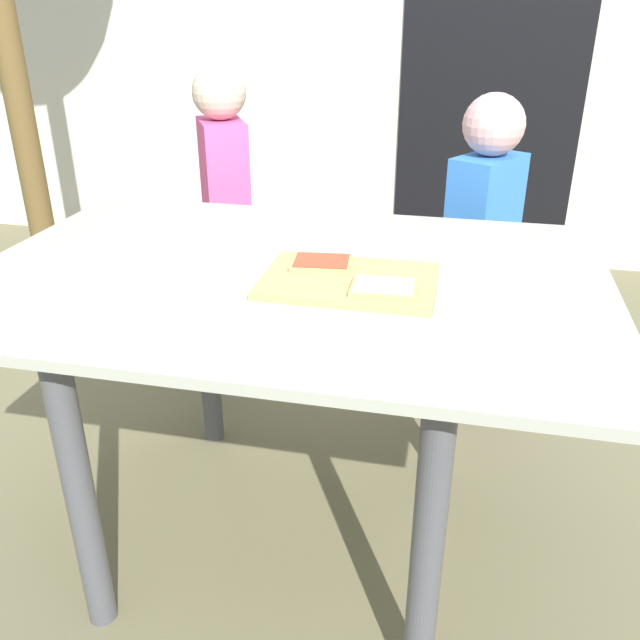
{
  "coord_description": "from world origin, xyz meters",
  "views": [
    {
      "loc": [
        0.37,
        -1.32,
        1.29
      ],
      "look_at": [
        0.07,
        0.0,
        0.64
      ],
      "focal_mm": 37.3,
      "sensor_mm": 36.0,
      "label": 1
    }
  ],
  "objects_px": {
    "dining_table": "(288,318)",
    "pizza_slice_near_right": "(384,287)",
    "plate_white_left": "(178,242)",
    "plate_white_right": "(469,268)",
    "child_left": "(226,205)",
    "cutting_board": "(349,281)",
    "child_right": "(481,239)",
    "pizza_slice_far_left": "(322,263)"
  },
  "relations": [
    {
      "from": "cutting_board",
      "to": "plate_white_right",
      "type": "distance_m",
      "value": 0.28
    },
    {
      "from": "plate_white_right",
      "to": "child_left",
      "type": "relative_size",
      "value": 0.21
    },
    {
      "from": "pizza_slice_near_right",
      "to": "plate_white_left",
      "type": "height_order",
      "value": "pizza_slice_near_right"
    },
    {
      "from": "pizza_slice_far_left",
      "to": "child_left",
      "type": "bearing_deg",
      "value": 122.77
    },
    {
      "from": "cutting_board",
      "to": "child_right",
      "type": "xyz_separation_m",
      "value": [
        0.28,
        0.79,
        -0.14
      ]
    },
    {
      "from": "child_left",
      "to": "child_right",
      "type": "distance_m",
      "value": 0.88
    },
    {
      "from": "cutting_board",
      "to": "pizza_slice_near_right",
      "type": "relative_size",
      "value": 2.72
    },
    {
      "from": "dining_table",
      "to": "pizza_slice_far_left",
      "type": "distance_m",
      "value": 0.16
    },
    {
      "from": "cutting_board",
      "to": "child_left",
      "type": "bearing_deg",
      "value": 124.43
    },
    {
      "from": "cutting_board",
      "to": "pizza_slice_far_left",
      "type": "bearing_deg",
      "value": 142.39
    },
    {
      "from": "cutting_board",
      "to": "pizza_slice_far_left",
      "type": "xyz_separation_m",
      "value": [
        -0.07,
        0.06,
        0.01
      ]
    },
    {
      "from": "dining_table",
      "to": "plate_white_left",
      "type": "xyz_separation_m",
      "value": [
        -0.31,
        0.12,
        0.12
      ]
    },
    {
      "from": "dining_table",
      "to": "child_left",
      "type": "distance_m",
      "value": 0.93
    },
    {
      "from": "child_left",
      "to": "child_right",
      "type": "bearing_deg",
      "value": -5.16
    },
    {
      "from": "plate_white_left",
      "to": "cutting_board",
      "type": "bearing_deg",
      "value": -20.01
    },
    {
      "from": "plate_white_right",
      "to": "child_left",
      "type": "distance_m",
      "value": 1.11
    },
    {
      "from": "child_left",
      "to": "child_right",
      "type": "xyz_separation_m",
      "value": [
        0.88,
        -0.08,
        -0.03
      ]
    },
    {
      "from": "child_left",
      "to": "pizza_slice_near_right",
      "type": "bearing_deg",
      "value": -53.76
    },
    {
      "from": "child_left",
      "to": "plate_white_left",
      "type": "bearing_deg",
      "value": -79.0
    },
    {
      "from": "pizza_slice_far_left",
      "to": "child_right",
      "type": "xyz_separation_m",
      "value": [
        0.35,
        0.73,
        -0.16
      ]
    },
    {
      "from": "plate_white_left",
      "to": "plate_white_right",
      "type": "bearing_deg",
      "value": -2.18
    },
    {
      "from": "pizza_slice_near_right",
      "to": "cutting_board",
      "type": "bearing_deg",
      "value": 146.59
    },
    {
      "from": "cutting_board",
      "to": "pizza_slice_near_right",
      "type": "distance_m",
      "value": 0.1
    },
    {
      "from": "dining_table",
      "to": "child_right",
      "type": "height_order",
      "value": "child_right"
    },
    {
      "from": "pizza_slice_far_left",
      "to": "child_right",
      "type": "distance_m",
      "value": 0.83
    },
    {
      "from": "plate_white_left",
      "to": "child_left",
      "type": "bearing_deg",
      "value": 101.0
    },
    {
      "from": "cutting_board",
      "to": "pizza_slice_far_left",
      "type": "distance_m",
      "value": 0.09
    },
    {
      "from": "cutting_board",
      "to": "plate_white_left",
      "type": "height_order",
      "value": "cutting_board"
    },
    {
      "from": "pizza_slice_near_right",
      "to": "dining_table",
      "type": "bearing_deg",
      "value": 155.99
    },
    {
      "from": "dining_table",
      "to": "pizza_slice_near_right",
      "type": "bearing_deg",
      "value": -24.01
    },
    {
      "from": "pizza_slice_near_right",
      "to": "child_right",
      "type": "xyz_separation_m",
      "value": [
        0.2,
        0.84,
        -0.16
      ]
    },
    {
      "from": "pizza_slice_far_left",
      "to": "child_right",
      "type": "height_order",
      "value": "child_right"
    },
    {
      "from": "pizza_slice_far_left",
      "to": "plate_white_left",
      "type": "xyz_separation_m",
      "value": [
        -0.39,
        0.11,
        -0.02
      ]
    },
    {
      "from": "plate_white_left",
      "to": "plate_white_right",
      "type": "xyz_separation_m",
      "value": [
        0.7,
        -0.03,
        0.0
      ]
    },
    {
      "from": "pizza_slice_far_left",
      "to": "child_right",
      "type": "bearing_deg",
      "value": 64.11
    },
    {
      "from": "cutting_board",
      "to": "pizza_slice_near_right",
      "type": "height_order",
      "value": "pizza_slice_near_right"
    },
    {
      "from": "pizza_slice_near_right",
      "to": "pizza_slice_far_left",
      "type": "xyz_separation_m",
      "value": [
        -0.15,
        0.11,
        0.0
      ]
    },
    {
      "from": "pizza_slice_near_right",
      "to": "child_left",
      "type": "xyz_separation_m",
      "value": [
        -0.67,
        0.92,
        -0.13
      ]
    },
    {
      "from": "child_left",
      "to": "plate_white_right",
      "type": "bearing_deg",
      "value": -40.9
    },
    {
      "from": "child_right",
      "to": "pizza_slice_near_right",
      "type": "bearing_deg",
      "value": -103.63
    },
    {
      "from": "dining_table",
      "to": "child_right",
      "type": "relative_size",
      "value": 1.32
    },
    {
      "from": "dining_table",
      "to": "cutting_board",
      "type": "distance_m",
      "value": 0.2
    }
  ]
}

